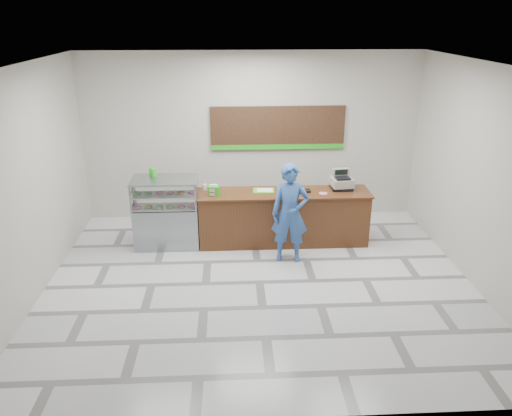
{
  "coord_description": "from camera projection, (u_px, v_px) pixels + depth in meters",
  "views": [
    {
      "loc": [
        -0.44,
        -7.26,
        4.18
      ],
      "look_at": [
        -0.01,
        0.9,
        0.98
      ],
      "focal_mm": 35.0,
      "sensor_mm": 36.0,
      "label": 1
    }
  ],
  "objects": [
    {
      "name": "back_wall",
      "position": [
        251.0,
        137.0,
        10.45
      ],
      "size": [
        7.0,
        0.0,
        7.0
      ],
      "primitive_type": "plane",
      "rotation": [
        1.57,
        0.0,
        0.0
      ],
      "color": "#BCB8AD",
      "rests_on": "floor"
    },
    {
      "name": "ceiling",
      "position": [
        260.0,
        65.0,
        7.02
      ],
      "size": [
        7.0,
        7.0,
        0.0
      ],
      "primitive_type": "plane",
      "rotation": [
        3.14,
        0.0,
        0.0
      ],
      "color": "silver",
      "rests_on": "back_wall"
    },
    {
      "name": "serving_tray",
      "position": [
        264.0,
        191.0,
        9.44
      ],
      "size": [
        0.41,
        0.31,
        0.02
      ],
      "rotation": [
        0.0,
        0.0,
        -0.04
      ],
      "color": "#57D01B",
      "rests_on": "sales_counter"
    },
    {
      "name": "napkin_box",
      "position": [
        214.0,
        188.0,
        9.42
      ],
      "size": [
        0.14,
        0.14,
        0.12
      ],
      "primitive_type": "cube",
      "rotation": [
        0.0,
        0.0,
        0.02
      ],
      "color": "white",
      "rests_on": "sales_counter"
    },
    {
      "name": "promo_box",
      "position": [
        214.0,
        191.0,
        9.2
      ],
      "size": [
        0.22,
        0.16,
        0.18
      ],
      "primitive_type": "cube",
      "rotation": [
        0.0,
        0.0,
        -0.16
      ],
      "color": "green",
      "rests_on": "sales_counter"
    },
    {
      "name": "green_cup_left",
      "position": [
        152.0,
        171.0,
        9.38
      ],
      "size": [
        0.09,
        0.09,
        0.14
      ],
      "primitive_type": "cylinder",
      "color": "green",
      "rests_on": "display_case"
    },
    {
      "name": "menu_board",
      "position": [
        278.0,
        129.0,
        10.37
      ],
      "size": [
        2.8,
        0.06,
        0.9
      ],
      "color": "black",
      "rests_on": "back_wall"
    },
    {
      "name": "cash_register",
      "position": [
        341.0,
        182.0,
        9.54
      ],
      "size": [
        0.43,
        0.45,
        0.37
      ],
      "rotation": [
        0.0,
        0.0,
        0.11
      ],
      "color": "black",
      "rests_on": "sales_counter"
    },
    {
      "name": "straw_cup",
      "position": [
        205.0,
        187.0,
        9.49
      ],
      "size": [
        0.08,
        0.08,
        0.12
      ],
      "primitive_type": "cylinder",
      "color": "silver",
      "rests_on": "sales_counter"
    },
    {
      "name": "customer",
      "position": [
        290.0,
        213.0,
        8.76
      ],
      "size": [
        0.7,
        0.51,
        1.79
      ],
      "primitive_type": "imported",
      "rotation": [
        0.0,
        0.0,
        -0.13
      ],
      "color": "#2E579C",
      "rests_on": "floor"
    },
    {
      "name": "card_terminal",
      "position": [
        308.0,
        191.0,
        9.41
      ],
      "size": [
        0.08,
        0.16,
        0.04
      ],
      "primitive_type": "cube",
      "rotation": [
        0.0,
        0.0,
        0.0
      ],
      "color": "black",
      "rests_on": "sales_counter"
    },
    {
      "name": "donut_decal",
      "position": [
        323.0,
        193.0,
        9.33
      ],
      "size": [
        0.16,
        0.16,
        0.0
      ],
      "primitive_type": "cylinder",
      "color": "pink",
      "rests_on": "sales_counter"
    },
    {
      "name": "display_case",
      "position": [
        167.0,
        212.0,
        9.41
      ],
      "size": [
        1.22,
        0.72,
        1.33
      ],
      "color": "gray",
      "rests_on": "floor"
    },
    {
      "name": "floor",
      "position": [
        260.0,
        282.0,
        8.3
      ],
      "size": [
        7.0,
        7.0,
        0.0
      ],
      "primitive_type": "plane",
      "color": "silver",
      "rests_on": "ground"
    },
    {
      "name": "green_cup_right",
      "position": [
        154.0,
        173.0,
        9.3
      ],
      "size": [
        0.09,
        0.09,
        0.14
      ],
      "primitive_type": "cylinder",
      "color": "green",
      "rests_on": "display_case"
    },
    {
      "name": "sales_counter",
      "position": [
        283.0,
        217.0,
        9.58
      ],
      "size": [
        3.26,
        0.76,
        1.03
      ],
      "color": "#552B17",
      "rests_on": "floor"
    }
  ]
}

